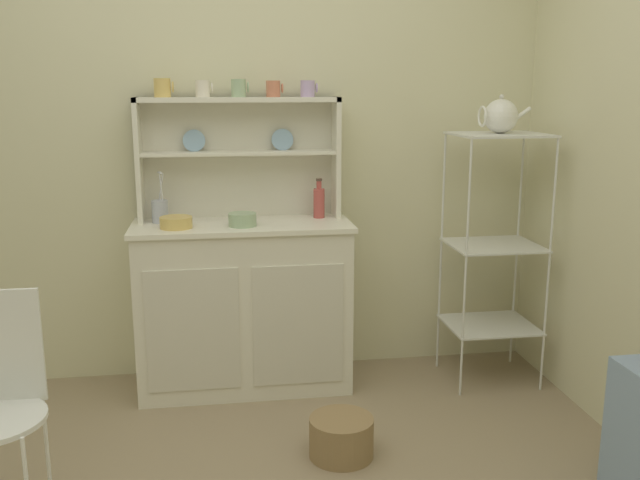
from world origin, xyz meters
TOP-DOWN VIEW (x-y plane):
  - wall_back at (0.00, 1.62)m, footprint 3.84×0.05m
  - hutch_cabinet at (0.02, 1.37)m, footprint 1.07×0.45m
  - hutch_shelf_unit at (0.02, 1.53)m, footprint 1.00×0.18m
  - bakers_rack at (1.29, 1.27)m, footprint 0.45×0.39m
  - floor_basket at (0.38, 0.60)m, footprint 0.27×0.27m
  - cup_gold_0 at (-0.33, 1.49)m, footprint 0.09×0.08m
  - cup_cream_1 at (-0.14, 1.49)m, footprint 0.08×0.07m
  - cup_sage_2 at (0.03, 1.49)m, footprint 0.09×0.07m
  - cup_terracotta_3 at (0.20, 1.49)m, footprint 0.08×0.07m
  - cup_lilac_4 at (0.37, 1.49)m, footprint 0.08×0.07m
  - bowl_mixing_large at (-0.29, 1.29)m, footprint 0.15×0.15m
  - bowl_floral_medium at (0.02, 1.29)m, footprint 0.13×0.13m
  - jam_bottle at (0.42, 1.45)m, footprint 0.06×0.06m
  - utensil_jar at (-0.37, 1.45)m, footprint 0.08×0.08m
  - porcelain_teapot at (1.29, 1.27)m, footprint 0.26×0.17m

SIDE VIEW (x-z plane):
  - floor_basket at x=0.38m, z-range 0.00..0.17m
  - hutch_cabinet at x=0.02m, z-range 0.01..0.86m
  - bakers_rack at x=1.29m, z-range 0.14..1.42m
  - bowl_mixing_large at x=-0.29m, z-range 0.85..0.91m
  - bowl_floral_medium at x=0.02m, z-range 0.85..0.92m
  - utensil_jar at x=-0.37m, z-range 0.79..1.04m
  - jam_bottle at x=0.42m, z-range 0.83..1.03m
  - hutch_shelf_unit at x=0.02m, z-range 0.91..1.51m
  - wall_back at x=0.00m, z-range 0.00..2.50m
  - porcelain_teapot at x=1.29m, z-range 1.27..1.46m
  - cup_terracotta_3 at x=0.20m, z-range 1.46..1.54m
  - cup_lilac_4 at x=0.37m, z-range 1.46..1.54m
  - cup_cream_1 at x=-0.14m, z-range 1.46..1.54m
  - cup_sage_2 at x=0.03m, z-range 1.46..1.54m
  - cup_gold_0 at x=-0.33m, z-range 1.46..1.55m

